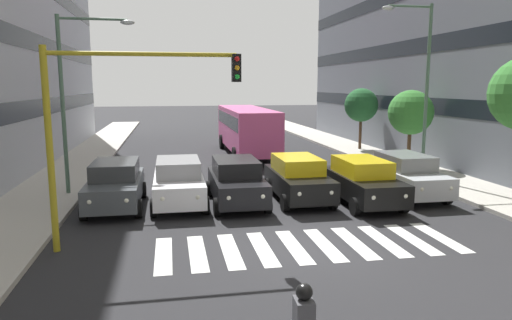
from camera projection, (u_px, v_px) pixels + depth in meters
name	position (u px, v px, depth m)	size (l,w,h in m)	color
ground_plane	(309.00, 245.00, 13.13)	(180.00, 180.00, 0.00)	#262628
building_left_block_0	(451.00, 3.00, 31.78)	(10.17, 27.07, 20.09)	slate
crosswalk_markings	(309.00, 245.00, 13.13)	(8.55, 2.80, 0.01)	silver
car_0	(406.00, 175.00, 18.82)	(2.02, 4.44, 1.72)	#B2B7BC
car_1	(363.00, 181.00, 17.62)	(2.02, 4.44, 1.72)	black
car_2	(298.00, 178.00, 18.14)	(2.02, 4.44, 1.72)	black
car_3	(236.00, 181.00, 17.58)	(2.02, 4.44, 1.72)	black
car_4	(179.00, 182.00, 17.47)	(2.02, 4.44, 1.72)	silver
car_5	(116.00, 184.00, 17.04)	(2.02, 4.44, 1.72)	#474C51
bus_behind_traffic	(246.00, 126.00, 30.04)	(2.78, 10.50, 3.00)	#DB5193
traffic_light_gantry	(108.00, 112.00, 12.36)	(5.20, 0.36, 5.50)	#AD991E
street_lamp_left	(421.00, 76.00, 21.22)	(2.44, 0.28, 7.94)	#4C6B56
street_lamp_right	(75.00, 86.00, 18.30)	(2.98, 0.28, 7.03)	#4C6B56
street_tree_1	(411.00, 113.00, 24.42)	(2.35, 2.35, 4.08)	#513823
street_tree_2	(361.00, 105.00, 31.47)	(2.26, 2.26, 4.13)	#513823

